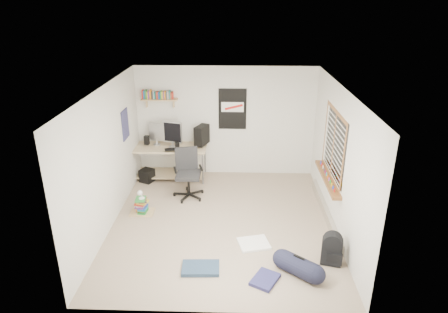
{
  "coord_description": "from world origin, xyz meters",
  "views": [
    {
      "loc": [
        0.25,
        -6.36,
        3.91
      ],
      "look_at": [
        0.02,
        0.36,
        1.17
      ],
      "focal_mm": 32.0,
      "sensor_mm": 36.0,
      "label": 1
    }
  ],
  "objects_px": {
    "book_stack": "(142,206)",
    "backpack": "(332,251)",
    "duffel_bag": "(298,267)",
    "desk": "(168,163)",
    "office_chair": "(188,175)"
  },
  "relations": [
    {
      "from": "desk",
      "to": "book_stack",
      "type": "bearing_deg",
      "value": -81.68
    },
    {
      "from": "book_stack",
      "to": "backpack",
      "type": "bearing_deg",
      "value": -23.39
    },
    {
      "from": "desk",
      "to": "backpack",
      "type": "xyz_separation_m",
      "value": [
        3.06,
        -3.05,
        -0.16
      ]
    },
    {
      "from": "office_chair",
      "to": "backpack",
      "type": "distance_m",
      "value": 3.27
    },
    {
      "from": "office_chair",
      "to": "backpack",
      "type": "height_order",
      "value": "office_chair"
    },
    {
      "from": "duffel_bag",
      "to": "book_stack",
      "type": "xyz_separation_m",
      "value": [
        -2.75,
        1.75,
        0.01
      ]
    },
    {
      "from": "desk",
      "to": "office_chair",
      "type": "height_order",
      "value": "office_chair"
    },
    {
      "from": "desk",
      "to": "book_stack",
      "type": "xyz_separation_m",
      "value": [
        -0.25,
        -1.62,
        -0.21
      ]
    },
    {
      "from": "backpack",
      "to": "duffel_bag",
      "type": "distance_m",
      "value": 0.64
    },
    {
      "from": "desk",
      "to": "backpack",
      "type": "relative_size",
      "value": 4.23
    },
    {
      "from": "desk",
      "to": "book_stack",
      "type": "distance_m",
      "value": 1.65
    },
    {
      "from": "desk",
      "to": "backpack",
      "type": "height_order",
      "value": "desk"
    },
    {
      "from": "backpack",
      "to": "office_chair",
      "type": "bearing_deg",
      "value": 153.58
    },
    {
      "from": "backpack",
      "to": "desk",
      "type": "bearing_deg",
      "value": 149.23
    },
    {
      "from": "duffel_bag",
      "to": "book_stack",
      "type": "height_order",
      "value": "duffel_bag"
    }
  ]
}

